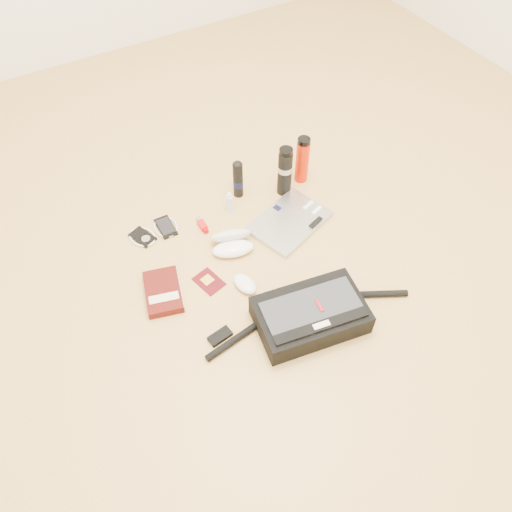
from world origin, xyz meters
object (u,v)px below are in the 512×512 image
at_px(book, 164,292).
at_px(thermos_black, 285,171).
at_px(messenger_bag, 310,315).
at_px(laptop, 290,222).
at_px(thermos_red, 302,160).

relative_size(book, thermos_black, 0.95).
bearing_deg(messenger_bag, thermos_black, 75.42).
height_order(laptop, book, book).
xyz_separation_m(messenger_bag, book, (-0.42, 0.39, -0.03)).
height_order(messenger_bag, book, messenger_bag).
distance_m(laptop, thermos_black, 0.23).
height_order(laptop, thermos_black, thermos_black).
bearing_deg(book, thermos_red, 34.75).
distance_m(book, thermos_black, 0.77).
bearing_deg(thermos_red, book, -160.99).
relative_size(messenger_bag, laptop, 2.07).
relative_size(messenger_bag, book, 3.44).
relative_size(laptop, thermos_red, 1.67).
bearing_deg(thermos_black, thermos_red, 15.64).
height_order(messenger_bag, thermos_black, thermos_black).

